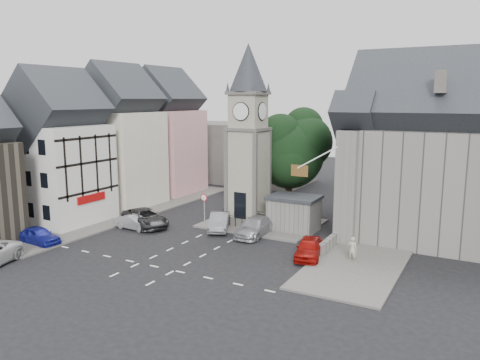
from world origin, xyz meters
The scene contains 23 objects.
ground centered at (0.00, 0.00, 0.00)m, with size 120.00×120.00×0.00m, color black.
pavement_west centered at (-12.50, 6.00, 0.07)m, with size 6.00×30.00×0.14m, color #595651.
pavement_east centered at (12.00, 8.00, 0.07)m, with size 6.00×26.00×0.14m, color #595651.
central_island centered at (1.50, 8.00, 0.08)m, with size 10.00×8.00×0.16m, color #595651.
road_markings centered at (0.00, -5.50, 0.01)m, with size 20.00×8.00×0.01m, color silver.
clock_tower centered at (0.00, 7.99, 8.12)m, with size 4.86×4.86×16.25m.
stone_shelter centered at (4.80, 7.50, 1.55)m, with size 4.30×3.30×3.08m.
town_tree centered at (2.00, 13.00, 6.97)m, with size 7.20×7.20×10.80m.
warning_sign_post centered at (-3.20, 5.43, 2.03)m, with size 0.70×0.19×2.85m.
terrace_pink centered at (-15.50, 16.00, 6.58)m, with size 8.10×7.60×12.80m.
terrace_cream centered at (-15.50, 8.00, 6.58)m, with size 8.10×7.60×12.80m.
terrace_tudor centered at (-15.50, 0.00, 6.19)m, with size 8.10×7.60×12.00m.
backdrop_west centered at (-12.00, 28.00, 4.00)m, with size 20.00×10.00×8.00m, color #4C4944.
east_building centered at (15.59, 11.00, 6.26)m, with size 14.40×11.40×12.60m.
east_boundary_wall centered at (9.20, 10.00, 0.45)m, with size 0.40×16.00×0.90m, color slate.
flagpole centered at (8.00, 4.00, 7.00)m, with size 3.68×0.10×2.74m.
car_west_blue centered at (-11.50, -5.88, 0.69)m, with size 1.64×4.07×1.39m, color #1B2198.
car_west_silver centered at (-7.69, 1.04, 0.61)m, with size 1.30×3.72×1.23m, color #95989D.
car_west_grey centered at (-7.50, 2.28, 0.78)m, with size 2.60×5.64×1.57m, color #27272A.
car_island_silver centered at (-1.00, 4.50, 0.75)m, with size 1.59×4.56×1.50m, color gray.
car_island_east centered at (2.50, 4.50, 0.75)m, with size 2.09×5.14×1.49m, color #9FA0A7.
car_east_red centered at (8.50, 1.34, 0.73)m, with size 1.73×4.31×1.47m, color #940C08.
pedestrian centered at (11.50, 2.00, 0.92)m, with size 0.67×0.44×1.83m, color #AFA791.
Camera 1 is at (19.73, -29.60, 11.40)m, focal length 35.00 mm.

